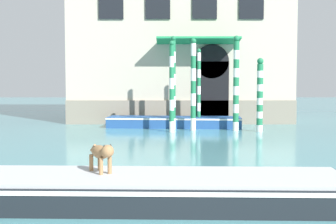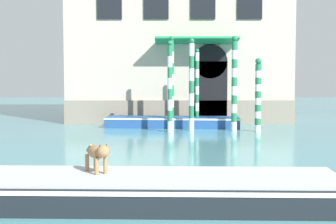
{
  "view_description": "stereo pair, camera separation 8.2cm",
  "coord_description": "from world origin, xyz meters",
  "px_view_note": "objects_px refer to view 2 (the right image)",
  "views": [
    {
      "loc": [
        0.02,
        -3.88,
        2.35
      ],
      "look_at": [
        0.03,
        12.92,
        1.2
      ],
      "focal_mm": 50.0,
      "sensor_mm": 36.0,
      "label": 1
    },
    {
      "loc": [
        0.1,
        -3.88,
        2.35
      ],
      "look_at": [
        0.03,
        12.92,
        1.2
      ],
      "focal_mm": 50.0,
      "sensor_mm": 36.0,
      "label": 2
    }
  ],
  "objects_px": {
    "boat_foreground": "(142,188)",
    "mooring_pole_2": "(236,83)",
    "mooring_pole_1": "(172,86)",
    "mooring_pole_5": "(260,95)",
    "mooring_pole_4": "(199,88)",
    "dog_on_deck": "(99,153)",
    "mooring_pole_0": "(194,84)",
    "mooring_pole_3": "(174,83)",
    "boat_moored_near_palazzo": "(175,122)"
  },
  "relations": [
    {
      "from": "mooring_pole_5",
      "to": "mooring_pole_4",
      "type": "bearing_deg",
      "value": 145.99
    },
    {
      "from": "mooring_pole_3",
      "to": "mooring_pole_1",
      "type": "bearing_deg",
      "value": -94.48
    },
    {
      "from": "mooring_pole_3",
      "to": "mooring_pole_5",
      "type": "xyz_separation_m",
      "value": [
        3.92,
        -1.0,
        -0.54
      ]
    },
    {
      "from": "boat_foreground",
      "to": "mooring_pole_3",
      "type": "relative_size",
      "value": 1.78
    },
    {
      "from": "mooring_pole_1",
      "to": "mooring_pole_4",
      "type": "distance_m",
      "value": 2.33
    },
    {
      "from": "mooring_pole_2",
      "to": "mooring_pole_5",
      "type": "height_order",
      "value": "mooring_pole_2"
    },
    {
      "from": "mooring_pole_1",
      "to": "mooring_pole_4",
      "type": "relative_size",
      "value": 1.06
    },
    {
      "from": "mooring_pole_4",
      "to": "boat_foreground",
      "type": "bearing_deg",
      "value": -97.84
    },
    {
      "from": "mooring_pole_0",
      "to": "mooring_pole_3",
      "type": "height_order",
      "value": "mooring_pole_3"
    },
    {
      "from": "mooring_pole_2",
      "to": "mooring_pole_0",
      "type": "bearing_deg",
      "value": 176.76
    },
    {
      "from": "mooring_pole_0",
      "to": "mooring_pole_4",
      "type": "distance_m",
      "value": 1.32
    },
    {
      "from": "mooring_pole_3",
      "to": "mooring_pole_5",
      "type": "height_order",
      "value": "mooring_pole_3"
    },
    {
      "from": "dog_on_deck",
      "to": "mooring_pole_2",
      "type": "relative_size",
      "value": 0.18
    },
    {
      "from": "mooring_pole_2",
      "to": "mooring_pole_4",
      "type": "distance_m",
      "value": 2.15
    },
    {
      "from": "mooring_pole_2",
      "to": "mooring_pole_5",
      "type": "xyz_separation_m",
      "value": [
        1.02,
        -0.42,
        -0.52
      ]
    },
    {
      "from": "mooring_pole_1",
      "to": "mooring_pole_0",
      "type": "bearing_deg",
      "value": 31.91
    },
    {
      "from": "mooring_pole_5",
      "to": "mooring_pole_1",
      "type": "bearing_deg",
      "value": -178.6
    },
    {
      "from": "boat_foreground",
      "to": "mooring_pole_0",
      "type": "distance_m",
      "value": 13.23
    },
    {
      "from": "mooring_pole_0",
      "to": "mooring_pole_1",
      "type": "relative_size",
      "value": 1.04
    },
    {
      "from": "mooring_pole_2",
      "to": "boat_foreground",
      "type": "bearing_deg",
      "value": -105.6
    },
    {
      "from": "mooring_pole_4",
      "to": "mooring_pole_0",
      "type": "bearing_deg",
      "value": -104.99
    },
    {
      "from": "boat_foreground",
      "to": "mooring_pole_5",
      "type": "height_order",
      "value": "mooring_pole_5"
    },
    {
      "from": "mooring_pole_1",
      "to": "mooring_pole_4",
      "type": "xyz_separation_m",
      "value": [
        1.35,
        1.89,
        -0.12
      ]
    },
    {
      "from": "boat_foreground",
      "to": "mooring_pole_4",
      "type": "bearing_deg",
      "value": 83.83
    },
    {
      "from": "boat_foreground",
      "to": "dog_on_deck",
      "type": "distance_m",
      "value": 1.08
    },
    {
      "from": "boat_moored_near_palazzo",
      "to": "mooring_pole_5",
      "type": "distance_m",
      "value": 4.58
    },
    {
      "from": "mooring_pole_4",
      "to": "mooring_pole_3",
      "type": "bearing_deg",
      "value": -148.01
    },
    {
      "from": "mooring_pole_4",
      "to": "mooring_pole_5",
      "type": "xyz_separation_m",
      "value": [
        2.66,
        -1.79,
        -0.26
      ]
    },
    {
      "from": "mooring_pole_2",
      "to": "mooring_pole_3",
      "type": "height_order",
      "value": "mooring_pole_3"
    },
    {
      "from": "mooring_pole_5",
      "to": "mooring_pole_3",
      "type": "bearing_deg",
      "value": 165.62
    },
    {
      "from": "mooring_pole_1",
      "to": "mooring_pole_2",
      "type": "height_order",
      "value": "mooring_pole_2"
    },
    {
      "from": "mooring_pole_1",
      "to": "mooring_pole_5",
      "type": "height_order",
      "value": "mooring_pole_1"
    },
    {
      "from": "mooring_pole_0",
      "to": "mooring_pole_1",
      "type": "height_order",
      "value": "mooring_pole_0"
    },
    {
      "from": "dog_on_deck",
      "to": "mooring_pole_5",
      "type": "height_order",
      "value": "mooring_pole_5"
    },
    {
      "from": "mooring_pole_3",
      "to": "mooring_pole_5",
      "type": "relative_size",
      "value": 1.32
    },
    {
      "from": "boat_moored_near_palazzo",
      "to": "mooring_pole_1",
      "type": "relative_size",
      "value": 1.64
    },
    {
      "from": "boat_foreground",
      "to": "mooring_pole_2",
      "type": "xyz_separation_m",
      "value": [
        3.6,
        12.88,
        1.92
      ]
    },
    {
      "from": "mooring_pole_5",
      "to": "boat_foreground",
      "type": "bearing_deg",
      "value": -110.33
    },
    {
      "from": "boat_foreground",
      "to": "mooring_pole_3",
      "type": "bearing_deg",
      "value": 88.69
    },
    {
      "from": "dog_on_deck",
      "to": "mooring_pole_1",
      "type": "relative_size",
      "value": 0.19
    },
    {
      "from": "mooring_pole_2",
      "to": "mooring_pole_5",
      "type": "relative_size",
      "value": 1.31
    },
    {
      "from": "dog_on_deck",
      "to": "mooring_pole_3",
      "type": "distance_m",
      "value": 13.41
    },
    {
      "from": "boat_moored_near_palazzo",
      "to": "mooring_pole_3",
      "type": "bearing_deg",
      "value": -88.15
    },
    {
      "from": "boat_foreground",
      "to": "mooring_pole_3",
      "type": "distance_m",
      "value": 13.63
    },
    {
      "from": "dog_on_deck",
      "to": "mooring_pole_5",
      "type": "xyz_separation_m",
      "value": [
        5.45,
        12.25,
        0.75
      ]
    },
    {
      "from": "boat_moored_near_palazzo",
      "to": "mooring_pole_5",
      "type": "bearing_deg",
      "value": -22.43
    },
    {
      "from": "boat_foreground",
      "to": "mooring_pole_3",
      "type": "xyz_separation_m",
      "value": [
        0.7,
        13.47,
        1.94
      ]
    },
    {
      "from": "dog_on_deck",
      "to": "mooring_pole_3",
      "type": "relative_size",
      "value": 0.18
    },
    {
      "from": "dog_on_deck",
      "to": "mooring_pole_2",
      "type": "height_order",
      "value": "mooring_pole_2"
    },
    {
      "from": "mooring_pole_1",
      "to": "mooring_pole_5",
      "type": "xyz_separation_m",
      "value": [
        4.01,
        0.1,
        -0.38
      ]
    }
  ]
}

